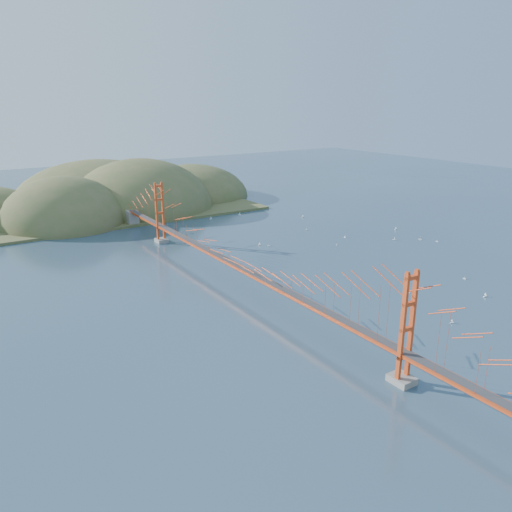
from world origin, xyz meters
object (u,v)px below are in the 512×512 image
sailboat_0 (408,292)px  sailboat_1 (269,245)px  sailboat_2 (485,296)px  bridge (241,243)px

sailboat_0 → sailboat_1: sailboat_0 is taller
sailboat_2 → sailboat_1: sailboat_2 is taller
bridge → sailboat_0: (19.28, -14.34, -6.85)m
bridge → sailboat_2: bridge is taller
bridge → sailboat_0: bearing=-36.6°
bridge → sailboat_2: size_ratio=137.28×
sailboat_1 → sailboat_2: bearing=-73.3°
sailboat_0 → sailboat_1: size_ratio=1.27×
sailboat_0 → sailboat_2: (7.93, -7.02, -0.01)m
sailboat_0 → sailboat_2: sailboat_0 is taller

